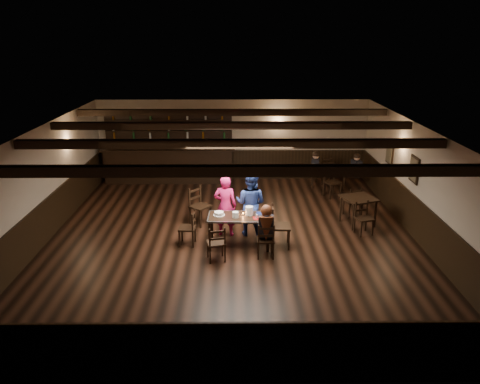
{
  "coord_description": "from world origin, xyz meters",
  "views": [
    {
      "loc": [
        0.09,
        -10.47,
        4.78
      ],
      "look_at": [
        0.19,
        0.2,
        1.13
      ],
      "focal_mm": 35.0,
      "sensor_mm": 36.0,
      "label": 1
    }
  ],
  "objects_px": {
    "chair_near_left": "(217,241)",
    "cake": "(219,214)",
    "chair_near_right": "(266,238)",
    "woman_pink": "(225,206)",
    "bar_counter": "(169,160)",
    "dining_table": "(239,220)",
    "man_blue": "(251,204)"
  },
  "relations": [
    {
      "from": "woman_pink",
      "to": "chair_near_right",
      "type": "bearing_deg",
      "value": 132.5
    },
    {
      "from": "chair_near_left",
      "to": "bar_counter",
      "type": "distance_m",
      "value": 6.2
    },
    {
      "from": "chair_near_right",
      "to": "cake",
      "type": "relative_size",
      "value": 3.06
    },
    {
      "from": "man_blue",
      "to": "bar_counter",
      "type": "xyz_separation_m",
      "value": [
        -2.59,
        4.47,
        -0.09
      ]
    },
    {
      "from": "man_blue",
      "to": "bar_counter",
      "type": "bearing_deg",
      "value": -36.89
    },
    {
      "from": "chair_near_left",
      "to": "chair_near_right",
      "type": "distance_m",
      "value": 1.09
    },
    {
      "from": "dining_table",
      "to": "woman_pink",
      "type": "height_order",
      "value": "woman_pink"
    },
    {
      "from": "woman_pink",
      "to": "cake",
      "type": "xyz_separation_m",
      "value": [
        -0.14,
        -0.59,
        0.03
      ]
    },
    {
      "from": "cake",
      "to": "bar_counter",
      "type": "relative_size",
      "value": 0.06
    },
    {
      "from": "dining_table",
      "to": "chair_near_right",
      "type": "height_order",
      "value": "chair_near_right"
    },
    {
      "from": "cake",
      "to": "chair_near_left",
      "type": "bearing_deg",
      "value": -91.86
    },
    {
      "from": "cake",
      "to": "woman_pink",
      "type": "bearing_deg",
      "value": 77.13
    },
    {
      "from": "woman_pink",
      "to": "man_blue",
      "type": "relative_size",
      "value": 0.94
    },
    {
      "from": "man_blue",
      "to": "chair_near_left",
      "type": "bearing_deg",
      "value": 84.86
    },
    {
      "from": "dining_table",
      "to": "bar_counter",
      "type": "height_order",
      "value": "bar_counter"
    },
    {
      "from": "dining_table",
      "to": "cake",
      "type": "distance_m",
      "value": 0.49
    },
    {
      "from": "woman_pink",
      "to": "bar_counter",
      "type": "distance_m",
      "value": 4.9
    },
    {
      "from": "chair_near_left",
      "to": "bar_counter",
      "type": "bearing_deg",
      "value": 106.95
    },
    {
      "from": "cake",
      "to": "man_blue",
      "type": "bearing_deg",
      "value": 38.88
    },
    {
      "from": "chair_near_left",
      "to": "cake",
      "type": "bearing_deg",
      "value": 88.14
    },
    {
      "from": "woman_pink",
      "to": "bar_counter",
      "type": "xyz_separation_m",
      "value": [
        -1.97,
        4.48,
        -0.04
      ]
    },
    {
      "from": "chair_near_left",
      "to": "woman_pink",
      "type": "relative_size",
      "value": 0.54
    },
    {
      "from": "chair_near_left",
      "to": "dining_table",
      "type": "bearing_deg",
      "value": 58.03
    },
    {
      "from": "bar_counter",
      "to": "man_blue",
      "type": "bearing_deg",
      "value": -59.91
    },
    {
      "from": "man_blue",
      "to": "cake",
      "type": "bearing_deg",
      "value": 61.91
    },
    {
      "from": "man_blue",
      "to": "cake",
      "type": "xyz_separation_m",
      "value": [
        -0.75,
        -0.61,
        -0.02
      ]
    },
    {
      "from": "woman_pink",
      "to": "bar_counter",
      "type": "height_order",
      "value": "bar_counter"
    },
    {
      "from": "woman_pink",
      "to": "cake",
      "type": "relative_size",
      "value": 5.66
    },
    {
      "from": "chair_near_right",
      "to": "bar_counter",
      "type": "relative_size",
      "value": 0.19
    },
    {
      "from": "chair_near_left",
      "to": "woman_pink",
      "type": "xyz_separation_m",
      "value": [
        0.16,
        1.44,
        0.29
      ]
    },
    {
      "from": "chair_near_left",
      "to": "man_blue",
      "type": "distance_m",
      "value": 1.69
    },
    {
      "from": "cake",
      "to": "bar_counter",
      "type": "distance_m",
      "value": 5.39
    }
  ]
}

